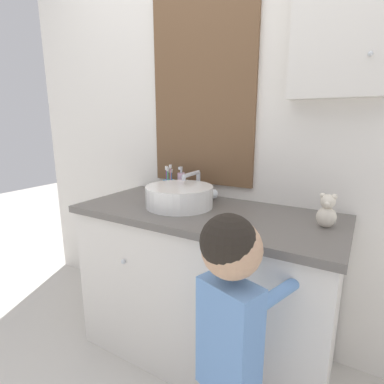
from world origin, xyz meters
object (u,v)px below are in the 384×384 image
at_px(teddy_bear, 327,211).
at_px(toothbrush_holder, 169,186).
at_px(child_figure, 230,323).
at_px(soap_dispenser, 181,184).
at_px(sink_basin, 180,196).

bearing_deg(teddy_bear, toothbrush_holder, 171.19).
relative_size(child_figure, teddy_bear, 6.87).
relative_size(soap_dispenser, child_figure, 0.18).
height_order(toothbrush_holder, teddy_bear, toothbrush_holder).
distance_m(toothbrush_holder, child_figure, 1.01).
xyz_separation_m(soap_dispenser, teddy_bear, (0.82, -0.15, -0.00)).
xyz_separation_m(toothbrush_holder, soap_dispenser, (0.09, 0.01, 0.02)).
bearing_deg(sink_basin, toothbrush_holder, 137.35).
xyz_separation_m(sink_basin, teddy_bear, (0.71, 0.04, 0.01)).
xyz_separation_m(toothbrush_holder, teddy_bear, (0.90, -0.14, 0.02)).
height_order(child_figure, teddy_bear, child_figure).
bearing_deg(sink_basin, teddy_bear, 3.34).
bearing_deg(toothbrush_holder, sink_basin, -42.65).
xyz_separation_m(child_figure, teddy_bear, (0.20, 0.54, 0.27)).
bearing_deg(teddy_bear, child_figure, -110.35).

